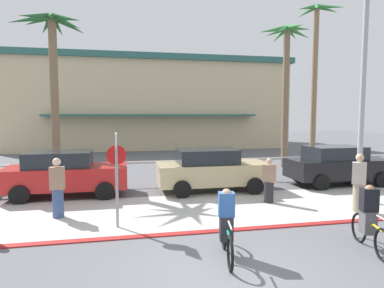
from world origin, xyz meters
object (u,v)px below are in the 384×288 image
Objects in this scene: streetlight_curb at (368,78)px; cyclist_yellow_0 at (369,219)px; car_black_3 at (338,165)px; pedestrian_0 at (58,190)px; car_tan_2 at (212,170)px; palm_tree_4 at (316,53)px; palm_tree_2 at (52,53)px; cyclist_teal_1 at (227,225)px; pedestrian_1 at (269,183)px; stop_sign_bike_lane at (117,166)px; pedestrian_2 at (359,185)px; car_red_1 at (65,173)px; palm_tree_3 at (286,61)px.

cyclist_yellow_0 is (-2.63, -3.47, -3.58)m from streetlight_curb.
pedestrian_0 is (-11.04, -2.54, -0.04)m from car_black_3.
streetlight_curb is 6.41m from car_tan_2.
streetlight_curb reaches higher than car_tan_2.
cyclist_yellow_0 is at bearing -116.90° from palm_tree_4.
cyclist_teal_1 is at bearing -61.10° from palm_tree_2.
pedestrian_0 is 1.14× the size of pedestrian_1.
streetlight_curb is at bearing 52.83° from cyclist_yellow_0.
palm_tree_4 is 2.29× the size of car_tan_2.
car_tan_2 is at bearing -141.08° from palm_tree_4.
palm_tree_2 reaches higher than pedestrian_0.
streetlight_curb reaches higher than stop_sign_bike_lane.
pedestrian_2 is at bearing -135.11° from streetlight_curb.
pedestrian_2 is (5.04, 2.32, 0.17)m from cyclist_teal_1.
cyclist_teal_1 is (4.28, -6.33, -0.18)m from car_red_1.
streetlight_curb is 5.64m from cyclist_yellow_0.
pedestrian_2 is (-1.94, -3.80, -0.01)m from car_black_3.
car_black_3 is at bearing -1.04° from car_red_1.
palm_tree_2 is (-11.06, 6.13, 1.51)m from streetlight_curb.
pedestrian_0 is (-4.06, 3.58, 0.14)m from cyclist_teal_1.
stop_sign_bike_lane is at bearing -163.14° from pedestrian_1.
palm_tree_3 is 10.35m from pedestrian_2.
car_tan_2 is 2.44× the size of cyclist_teal_1.
streetlight_curb is at bearing 28.39° from cyclist_teal_1.
car_black_3 is at bearing -113.89° from palm_tree_4.
car_red_1 is (-14.37, -6.81, -6.13)m from palm_tree_4.
pedestrian_1 is at bearing -19.11° from car_red_1.
palm_tree_4 is at bearing 33.42° from palm_tree_3.
palm_tree_2 is at bearing 118.90° from cyclist_teal_1.
streetlight_curb is 11.20m from car_red_1.
pedestrian_0 is (-5.34, -2.44, -0.04)m from car_tan_2.
pedestrian_2 is (3.76, -3.70, -0.01)m from car_tan_2.
stop_sign_bike_lane is 1.44× the size of cyclist_yellow_0.
cyclist_yellow_0 is at bearing -4.74° from cyclist_teal_1.
car_tan_2 is 1.00× the size of car_black_3.
palm_tree_4 reaches higher than car_black_3.
car_red_1 is 10.14m from pedestrian_2.
cyclist_yellow_0 is at bearing -41.09° from car_red_1.
car_tan_2 is 6.16m from cyclist_teal_1.
cyclist_teal_1 is (-3.28, 0.27, 0.00)m from cyclist_yellow_0.
cyclist_yellow_0 is 8.29m from pedestrian_0.
stop_sign_bike_lane is 0.58× the size of car_black_3.
palm_tree_3 is (9.28, 8.72, 4.39)m from stop_sign_bike_lane.
cyclist_yellow_0 is at bearing -48.70° from palm_tree_2.
car_tan_2 is 2.81× the size of pedestrian_1.
car_tan_2 is at bearing 24.55° from pedestrian_0.
streetlight_curb is 4.79× the size of pedestrian_1.
car_red_1 is (-10.20, 3.13, -3.41)m from streetlight_curb.
stop_sign_bike_lane is 1.43× the size of pedestrian_0.
car_black_3 is at bearing -14.79° from palm_tree_2.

